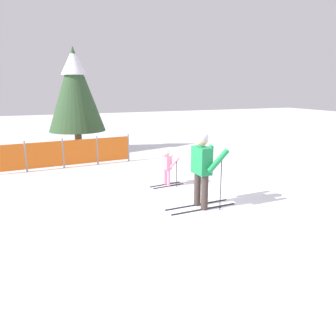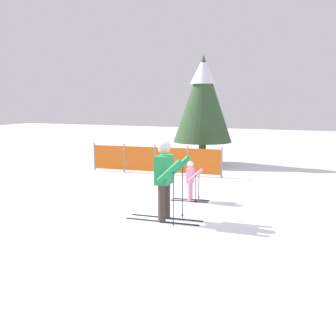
% 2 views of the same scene
% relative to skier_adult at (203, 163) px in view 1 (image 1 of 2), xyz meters
% --- Properties ---
extents(ground_plane, '(60.00, 60.00, 0.00)m').
position_rel_skier_adult_xyz_m(ground_plane, '(0.08, 0.26, -1.10)').
color(ground_plane, white).
extents(skier_adult, '(1.76, 0.80, 1.85)m').
position_rel_skier_adult_xyz_m(skier_adult, '(0.00, 0.00, 0.00)').
color(skier_adult, black).
rests_on(skier_adult, ground_plane).
extents(skier_child, '(1.05, 0.53, 1.10)m').
position_rel_skier_adult_xyz_m(skier_child, '(-0.09, 1.98, -0.47)').
color(skier_child, black).
rests_on(skier_child, ground_plane).
extents(safety_fence, '(5.01, 0.46, 1.07)m').
position_rel_skier_adult_xyz_m(safety_fence, '(-2.72, 5.44, -0.57)').
color(safety_fence, gray).
rests_on(safety_fence, ground_plane).
extents(conifer_far, '(2.44, 2.44, 4.52)m').
position_rel_skier_adult_xyz_m(conifer_far, '(-1.81, 8.28, 1.69)').
color(conifer_far, '#4C3823').
rests_on(conifer_far, ground_plane).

